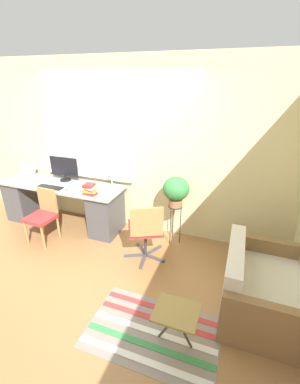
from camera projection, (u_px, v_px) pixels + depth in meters
ground_plane at (103, 244)px, 4.02m from camera, size 14.00×14.00×0.00m
wall_back_with_window at (118, 148)px, 4.11m from camera, size 9.00×0.12×2.70m
desk at (63, 203)px, 4.44m from camera, size 2.18×0.65×0.75m
laptop at (26, 173)px, 4.65m from camera, size 0.31×0.27×0.22m
monitor at (64, 168)px, 4.37m from camera, size 0.53×0.19×0.41m
keyboard at (50, 187)px, 4.15m from camera, size 0.44×0.12×0.02m
mouse at (66, 189)px, 4.05m from camera, size 0.04×0.06×0.03m
desk_lamp at (111, 172)px, 3.98m from camera, size 0.14×0.14×0.39m
book_stack at (90, 189)px, 3.87m from camera, size 0.23×0.18×0.17m
desk_chair_wooden at (43, 214)px, 3.98m from camera, size 0.41×0.42×0.82m
office_chair_swivel at (146, 229)px, 3.49m from camera, size 0.62×0.62×0.90m
couch_loveseat at (258, 290)px, 2.79m from camera, size 0.79×1.15×0.74m
plant_stand at (175, 212)px, 3.87m from camera, size 0.21×0.21×0.64m
potted_plant at (176, 190)px, 3.72m from camera, size 0.39×0.39×0.45m
floor_rug_striped at (153, 332)px, 2.61m from camera, size 1.33×0.83×0.01m
folding_stool at (176, 314)px, 2.37m from camera, size 0.41×0.35×0.42m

